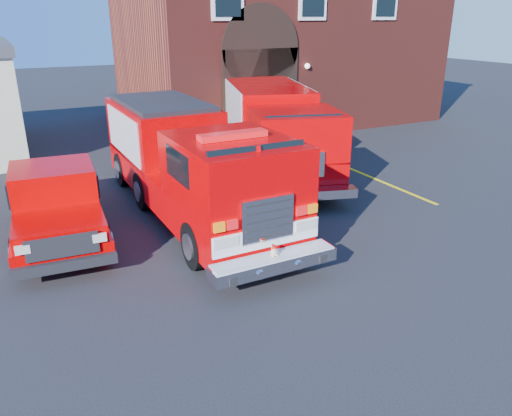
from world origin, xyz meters
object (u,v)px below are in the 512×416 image
fire_station (275,37)px  secondary_truck (275,127)px  pickup_truck (56,201)px  fire_engine (189,162)px

fire_station → secondary_truck: size_ratio=1.65×
pickup_truck → secondary_truck: bearing=18.5°
fire_engine → secondary_truck: (4.29, 2.79, 0.05)m
fire_station → pickup_truck: fire_station is taller
fire_engine → secondary_truck: fire_engine is taller
fire_station → secondary_truck: fire_station is taller
fire_station → pickup_truck: size_ratio=2.55×
fire_engine → pickup_truck: bearing=177.1°
fire_engine → pickup_truck: (-3.55, 0.18, -0.61)m
pickup_truck → secondary_truck: 8.28m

